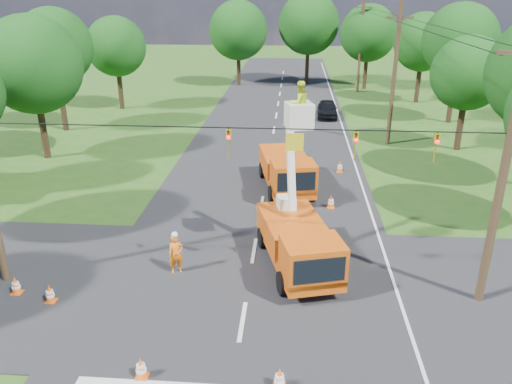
# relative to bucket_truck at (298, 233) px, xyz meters

# --- Properties ---
(ground) EXTENTS (140.00, 140.00, 0.00)m
(ground) POSITION_rel_bucket_truck_xyz_m (-1.87, 16.24, -1.58)
(ground) COLOR #275519
(ground) RESTS_ON ground
(road_main) EXTENTS (12.00, 100.00, 0.06)m
(road_main) POSITION_rel_bucket_truck_xyz_m (-1.87, 16.24, -1.58)
(road_main) COLOR black
(road_main) RESTS_ON ground
(road_cross) EXTENTS (56.00, 10.00, 0.07)m
(road_cross) POSITION_rel_bucket_truck_xyz_m (-1.87, -1.76, -1.58)
(road_cross) COLOR black
(road_cross) RESTS_ON ground
(edge_line) EXTENTS (0.12, 90.00, 0.02)m
(edge_line) POSITION_rel_bucket_truck_xyz_m (3.73, 16.24, -1.58)
(edge_line) COLOR silver
(edge_line) RESTS_ON ground
(bucket_truck) EXTENTS (3.63, 6.25, 7.50)m
(bucket_truck) POSITION_rel_bucket_truck_xyz_m (0.00, 0.00, 0.00)
(bucket_truck) COLOR #D94B0F
(bucket_truck) RESTS_ON ground
(second_truck) EXTENTS (3.37, 6.42, 2.29)m
(second_truck) POSITION_rel_bucket_truck_xyz_m (-0.61, 8.49, -0.39)
(second_truck) COLOR #D94B0F
(second_truck) RESTS_ON ground
(ground_worker) EXTENTS (0.72, 0.63, 1.67)m
(ground_worker) POSITION_rel_bucket_truck_xyz_m (-4.82, -0.71, -0.75)
(ground_worker) COLOR orange
(ground_worker) RESTS_ON ground
(distant_car) EXTENTS (1.86, 4.34, 1.46)m
(distant_car) POSITION_rel_bucket_truck_xyz_m (2.65, 26.21, -0.85)
(distant_car) COLOR black
(distant_car) RESTS_ON ground
(traffic_cone_0) EXTENTS (0.38, 0.38, 0.71)m
(traffic_cone_0) POSITION_rel_bucket_truck_xyz_m (-4.54, -6.59, -1.22)
(traffic_cone_0) COLOR #FC5E0D
(traffic_cone_0) RESTS_ON ground
(traffic_cone_1) EXTENTS (0.38, 0.38, 0.71)m
(traffic_cone_1) POSITION_rel_bucket_truck_xyz_m (-0.51, -6.71, -1.22)
(traffic_cone_1) COLOR #FC5E0D
(traffic_cone_1) RESTS_ON ground
(traffic_cone_2) EXTENTS (0.38, 0.38, 0.71)m
(traffic_cone_2) POSITION_rel_bucket_truck_xyz_m (0.13, 3.19, -1.22)
(traffic_cone_2) COLOR #FC5E0D
(traffic_cone_2) RESTS_ON ground
(traffic_cone_3) EXTENTS (0.38, 0.38, 0.71)m
(traffic_cone_3) POSITION_rel_bucket_truck_xyz_m (1.74, 6.15, -1.22)
(traffic_cone_3) COLOR #FC5E0D
(traffic_cone_3) RESTS_ON ground
(traffic_cone_4) EXTENTS (0.38, 0.38, 0.71)m
(traffic_cone_4) POSITION_rel_bucket_truck_xyz_m (-8.93, -3.09, -1.22)
(traffic_cone_4) COLOR #FC5E0D
(traffic_cone_4) RESTS_ON ground
(traffic_cone_5) EXTENTS (0.38, 0.38, 0.71)m
(traffic_cone_5) POSITION_rel_bucket_truck_xyz_m (-10.45, -2.66, -1.22)
(traffic_cone_5) COLOR #FC5E0D
(traffic_cone_5) RESTS_ON ground
(traffic_cone_7) EXTENTS (0.38, 0.38, 0.71)m
(traffic_cone_7) POSITION_rel_bucket_truck_xyz_m (2.63, 11.69, -1.22)
(traffic_cone_7) COLOR #FC5E0D
(traffic_cone_7) RESTS_ON ground
(pole_right_near) EXTENTS (1.80, 0.30, 10.00)m
(pole_right_near) POSITION_rel_bucket_truck_xyz_m (6.63, -1.76, 3.53)
(pole_right_near) COLOR #4C3823
(pole_right_near) RESTS_ON ground
(pole_right_mid) EXTENTS (1.80, 0.30, 10.00)m
(pole_right_mid) POSITION_rel_bucket_truck_xyz_m (6.63, 18.24, 3.53)
(pole_right_mid) COLOR #4C3823
(pole_right_mid) RESTS_ON ground
(pole_right_far) EXTENTS (1.80, 0.30, 10.00)m
(pole_right_far) POSITION_rel_bucket_truck_xyz_m (6.63, 38.24, 3.53)
(pole_right_far) COLOR #4C3823
(pole_right_far) RESTS_ON ground
(signal_span) EXTENTS (18.00, 0.29, 1.07)m
(signal_span) POSITION_rel_bucket_truck_xyz_m (0.36, -1.77, 4.30)
(signal_span) COLOR black
(signal_span) RESTS_ON ground
(tree_left_d) EXTENTS (6.20, 6.20, 9.24)m
(tree_left_d) POSITION_rel_bucket_truck_xyz_m (-16.87, 13.24, 4.54)
(tree_left_d) COLOR #382616
(tree_left_d) RESTS_ON ground
(tree_left_e) EXTENTS (5.80, 5.80, 9.41)m
(tree_left_e) POSITION_rel_bucket_truck_xyz_m (-18.67, 20.24, 4.91)
(tree_left_e) COLOR #382616
(tree_left_e) RESTS_ON ground
(tree_left_f) EXTENTS (5.40, 5.40, 8.40)m
(tree_left_f) POSITION_rel_bucket_truck_xyz_m (-16.67, 28.24, 4.11)
(tree_left_f) COLOR #382616
(tree_left_f) RESTS_ON ground
(tree_right_c) EXTENTS (5.00, 5.00, 7.83)m
(tree_right_c) POSITION_rel_bucket_truck_xyz_m (11.33, 17.24, 3.73)
(tree_right_c) COLOR #382616
(tree_right_c) RESTS_ON ground
(tree_right_d) EXTENTS (6.00, 6.00, 9.70)m
(tree_right_d) POSITION_rel_bucket_truck_xyz_m (12.93, 25.24, 5.10)
(tree_right_d) COLOR #382616
(tree_right_d) RESTS_ON ground
(tree_right_e) EXTENTS (5.60, 5.60, 8.63)m
(tree_right_e) POSITION_rel_bucket_truck_xyz_m (11.93, 33.24, 4.23)
(tree_right_e) COLOR #382616
(tree_right_e) RESTS_ON ground
(tree_far_a) EXTENTS (6.60, 6.60, 9.50)m
(tree_far_a) POSITION_rel_bucket_truck_xyz_m (-6.87, 41.24, 4.61)
(tree_far_a) COLOR #382616
(tree_far_a) RESTS_ON ground
(tree_far_b) EXTENTS (7.00, 7.00, 10.32)m
(tree_far_b) POSITION_rel_bucket_truck_xyz_m (1.13, 43.24, 5.23)
(tree_far_b) COLOR #382616
(tree_far_b) RESTS_ON ground
(tree_far_c) EXTENTS (6.20, 6.20, 9.18)m
(tree_far_c) POSITION_rel_bucket_truck_xyz_m (7.63, 40.24, 4.48)
(tree_far_c) COLOR #382616
(tree_far_c) RESTS_ON ground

